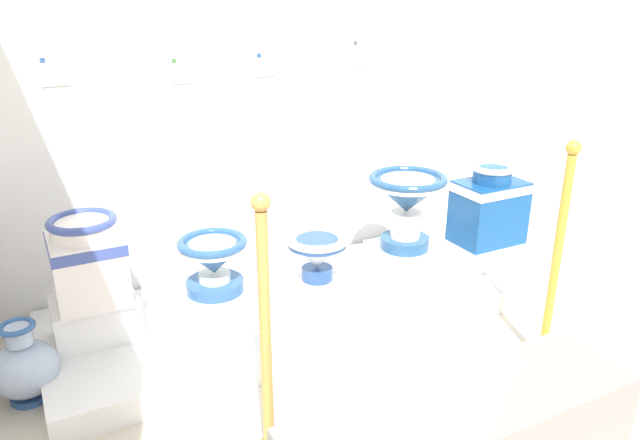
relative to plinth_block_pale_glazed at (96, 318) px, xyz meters
name	(u,v)px	position (x,y,z in m)	size (l,w,h in m)	color
wall_back	(271,38)	(1.11, 0.45, 1.19)	(3.46, 0.06, 2.82)	white
display_platform	(316,302)	(1.11, -0.08, -0.16)	(2.77, 0.96, 0.12)	white
plinth_block_pale_glazed	(96,318)	(0.00, 0.00, 0.00)	(0.38, 0.28, 0.20)	white
antique_toilet_pale_glazed	(87,257)	(0.00, 0.00, 0.31)	(0.31, 0.34, 0.40)	white
plinth_block_leftmost	(216,300)	(0.58, -0.01, -0.04)	(0.30, 0.31, 0.11)	white
antique_toilet_leftmost	(213,259)	(0.58, -0.01, 0.18)	(0.34, 0.34, 0.28)	#2C568E
plinth_block_rightmost	(317,293)	(1.08, -0.15, -0.06)	(0.31, 0.31, 0.07)	white
antique_toilet_rightmost	(317,255)	(1.08, -0.15, 0.15)	(0.33, 0.33, 0.30)	white
plinth_block_broad_patterned	(403,262)	(1.64, -0.13, -0.01)	(0.30, 0.39, 0.18)	white
antique_toilet_broad_patterned	(407,198)	(1.64, -0.13, 0.37)	(0.42, 0.42, 0.42)	#275283
plinth_block_central_ornate	(484,249)	(2.23, -0.14, -0.04)	(0.35, 0.35, 0.11)	white
antique_toilet_central_ornate	(489,205)	(2.23, -0.14, 0.24)	(0.40, 0.29, 0.48)	navy
info_placard_first	(54,69)	(0.01, 0.41, 1.09)	(0.13, 0.01, 0.14)	white
info_placard_second	(181,69)	(0.60, 0.41, 1.05)	(0.11, 0.01, 0.14)	white
info_placard_third	(265,63)	(1.06, 0.41, 1.06)	(0.12, 0.01, 0.13)	white
info_placard_fourth	(360,51)	(1.65, 0.41, 1.10)	(0.10, 0.01, 0.15)	white
decorative_vase_corner	(25,367)	(-0.32, -0.18, -0.06)	(0.28, 0.28, 0.37)	#2C5595
stanchion_post_near_left	(268,392)	(0.44, -1.02, 0.10)	(0.25, 0.25, 1.06)	gold
stanchion_post_near_right	(550,300)	(1.85, -0.98, 0.10)	(0.25, 0.25, 1.07)	gold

